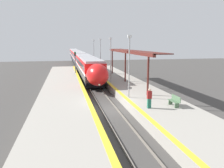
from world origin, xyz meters
name	(u,v)px	position (x,y,z in m)	size (l,w,h in m)	color
ground_plane	(109,110)	(0.00, 0.00, 0.00)	(120.00, 120.00, 0.00)	#423F3D
rail_left	(101,110)	(-0.72, 0.00, 0.07)	(0.08, 90.00, 0.15)	slate
rail_right	(117,109)	(0.72, 0.00, 0.07)	(0.08, 90.00, 0.15)	slate
train	(79,58)	(0.00, 41.68, 2.19)	(2.81, 72.77, 3.81)	black
platform_right	(152,103)	(4.18, 0.00, 0.43)	(5.13, 64.00, 0.86)	#9E998E
platform_left	(63,108)	(-4.09, 0.00, 0.43)	(4.94, 64.00, 0.86)	#9E998E
platform_bench	(175,101)	(5.02, -2.71, 1.32)	(0.44, 1.45, 0.89)	#4C6B4C
person_waiting	(149,98)	(2.73, -2.79, 1.69)	(0.36, 0.22, 1.63)	#1E604C
railway_signal	(75,62)	(-1.98, 20.03, 2.79)	(0.28, 0.28, 4.59)	#59595E
lamppost_near	(129,63)	(2.14, 1.00, 4.21)	(0.36, 0.20, 5.93)	#9E9EA3
lamppost_mid	(111,57)	(2.14, 9.46, 4.21)	(0.36, 0.20, 5.93)	#9E9EA3
lamppost_far	(100,54)	(2.14, 17.91, 4.21)	(0.36, 0.20, 5.93)	#9E9EA3
lamppost_farthest	(94,52)	(2.14, 26.37, 4.21)	(0.36, 0.20, 5.93)	#9E9EA3
station_canopy	(130,52)	(4.87, 9.91, 4.83)	(2.02, 19.78, 4.24)	#511E19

